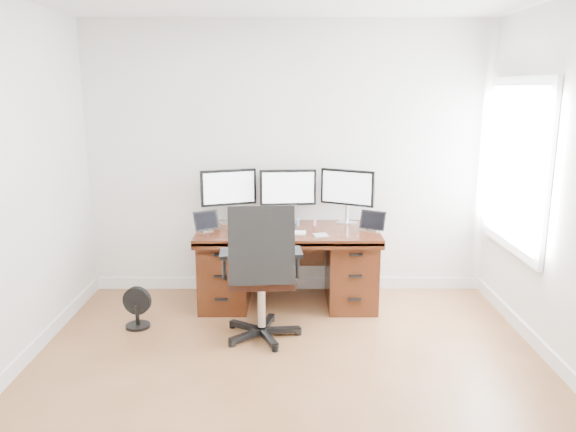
{
  "coord_description": "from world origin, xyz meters",
  "views": [
    {
      "loc": [
        -0.0,
        -3.32,
        2.06
      ],
      "look_at": [
        0.0,
        1.5,
        0.95
      ],
      "focal_mm": 35.0,
      "sensor_mm": 36.0,
      "label": 1
    }
  ],
  "objects_px": {
    "office_chair": "(262,295)",
    "floor_fan": "(137,308)",
    "keyboard": "(290,233)",
    "monitor_center": "(288,189)",
    "desk": "(288,264)"
  },
  "relations": [
    {
      "from": "desk",
      "to": "office_chair",
      "type": "xyz_separation_m",
      "value": [
        -0.22,
        -0.8,
        -0.02
      ]
    },
    {
      "from": "floor_fan",
      "to": "keyboard",
      "type": "relative_size",
      "value": 1.25
    },
    {
      "from": "office_chair",
      "to": "monitor_center",
      "type": "distance_m",
      "value": 1.27
    },
    {
      "from": "floor_fan",
      "to": "monitor_center",
      "type": "height_order",
      "value": "monitor_center"
    },
    {
      "from": "floor_fan",
      "to": "monitor_center",
      "type": "relative_size",
      "value": 0.66
    },
    {
      "from": "desk",
      "to": "floor_fan",
      "type": "height_order",
      "value": "desk"
    },
    {
      "from": "office_chair",
      "to": "keyboard",
      "type": "distance_m",
      "value": 0.76
    },
    {
      "from": "office_chair",
      "to": "floor_fan",
      "type": "xyz_separation_m",
      "value": [
        -1.1,
        0.24,
        -0.21
      ]
    },
    {
      "from": "office_chair",
      "to": "keyboard",
      "type": "height_order",
      "value": "office_chair"
    },
    {
      "from": "desk",
      "to": "floor_fan",
      "type": "relative_size",
      "value": 4.65
    },
    {
      "from": "office_chair",
      "to": "floor_fan",
      "type": "height_order",
      "value": "office_chair"
    },
    {
      "from": "floor_fan",
      "to": "keyboard",
      "type": "bearing_deg",
      "value": 26.54
    },
    {
      "from": "monitor_center",
      "to": "keyboard",
      "type": "relative_size",
      "value": 1.88
    },
    {
      "from": "desk",
      "to": "floor_fan",
      "type": "bearing_deg",
      "value": -156.84
    },
    {
      "from": "monitor_center",
      "to": "floor_fan",
      "type": "bearing_deg",
      "value": -153.4
    }
  ]
}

